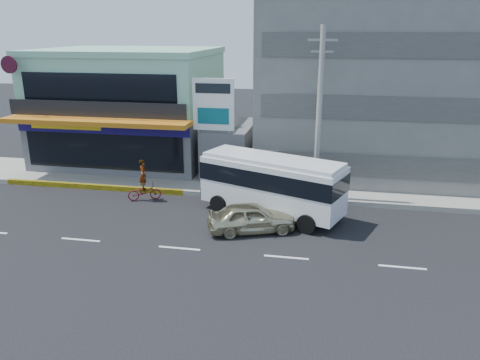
{
  "coord_description": "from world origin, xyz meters",
  "views": [
    {
      "loc": [
        6.41,
        -18.93,
        9.79
      ],
      "look_at": [
        2.14,
        4.02,
        2.2
      ],
      "focal_mm": 35.0,
      "sensor_mm": 36.0,
      "label": 1
    }
  ],
  "objects_px": {
    "concrete_building": "(382,71)",
    "billboard": "(214,111)",
    "shop_building": "(131,109)",
    "minibus": "(272,181)",
    "motorcycle_rider": "(144,187)",
    "satellite_dish": "(228,127)",
    "sedan": "(251,217)",
    "utility_pole_near": "(319,115)"
  },
  "relations": [
    {
      "from": "billboard",
      "to": "motorcycle_rider",
      "type": "xyz_separation_m",
      "value": [
        -3.5,
        -3.37,
        -4.1
      ]
    },
    {
      "from": "sedan",
      "to": "shop_building",
      "type": "bearing_deg",
      "value": 24.56
    },
    {
      "from": "satellite_dish",
      "to": "sedan",
      "type": "relative_size",
      "value": 0.34
    },
    {
      "from": "billboard",
      "to": "minibus",
      "type": "xyz_separation_m",
      "value": [
        4.22,
        -4.3,
        -2.98
      ]
    },
    {
      "from": "concrete_building",
      "to": "motorcycle_rider",
      "type": "height_order",
      "value": "concrete_building"
    },
    {
      "from": "concrete_building",
      "to": "satellite_dish",
      "type": "bearing_deg",
      "value": -158.2
    },
    {
      "from": "concrete_building",
      "to": "motorcycle_rider",
      "type": "bearing_deg",
      "value": -146.79
    },
    {
      "from": "billboard",
      "to": "satellite_dish",
      "type": "bearing_deg",
      "value": 74.48
    },
    {
      "from": "shop_building",
      "to": "minibus",
      "type": "bearing_deg",
      "value": -37.68
    },
    {
      "from": "concrete_building",
      "to": "billboard",
      "type": "relative_size",
      "value": 2.32
    },
    {
      "from": "shop_building",
      "to": "satellite_dish",
      "type": "distance_m",
      "value": 8.54
    },
    {
      "from": "sedan",
      "to": "motorcycle_rider",
      "type": "height_order",
      "value": "motorcycle_rider"
    },
    {
      "from": "motorcycle_rider",
      "to": "utility_pole_near",
      "type": "bearing_deg",
      "value": 8.89
    },
    {
      "from": "billboard",
      "to": "motorcycle_rider",
      "type": "bearing_deg",
      "value": -136.13
    },
    {
      "from": "shop_building",
      "to": "utility_pole_near",
      "type": "distance_m",
      "value": 15.5
    },
    {
      "from": "motorcycle_rider",
      "to": "minibus",
      "type": "bearing_deg",
      "value": -6.94
    },
    {
      "from": "concrete_building",
      "to": "minibus",
      "type": "xyz_separation_m",
      "value": [
        -6.28,
        -10.1,
        -5.05
      ]
    },
    {
      "from": "minibus",
      "to": "sedan",
      "type": "height_order",
      "value": "minibus"
    },
    {
      "from": "utility_pole_near",
      "to": "motorcycle_rider",
      "type": "bearing_deg",
      "value": -171.11
    },
    {
      "from": "satellite_dish",
      "to": "minibus",
      "type": "distance_m",
      "value": 7.33
    },
    {
      "from": "minibus",
      "to": "motorcycle_rider",
      "type": "relative_size",
      "value": 3.27
    },
    {
      "from": "billboard",
      "to": "utility_pole_near",
      "type": "bearing_deg",
      "value": -15.48
    },
    {
      "from": "minibus",
      "to": "concrete_building",
      "type": "bearing_deg",
      "value": 58.13
    },
    {
      "from": "utility_pole_near",
      "to": "motorcycle_rider",
      "type": "xyz_separation_m",
      "value": [
        -10.0,
        -1.57,
        -4.32
      ]
    },
    {
      "from": "minibus",
      "to": "satellite_dish",
      "type": "bearing_deg",
      "value": 121.34
    },
    {
      "from": "satellite_dish",
      "to": "sedan",
      "type": "bearing_deg",
      "value": -70.5
    },
    {
      "from": "concrete_building",
      "to": "sedan",
      "type": "bearing_deg",
      "value": -119.3
    },
    {
      "from": "sedan",
      "to": "billboard",
      "type": "bearing_deg",
      "value": 8.31
    },
    {
      "from": "motorcycle_rider",
      "to": "satellite_dish",
      "type": "bearing_deg",
      "value": 52.24
    },
    {
      "from": "sedan",
      "to": "utility_pole_near",
      "type": "bearing_deg",
      "value": -50.99
    },
    {
      "from": "satellite_dish",
      "to": "billboard",
      "type": "distance_m",
      "value": 2.31
    },
    {
      "from": "concrete_building",
      "to": "satellite_dish",
      "type": "distance_m",
      "value": 11.3
    },
    {
      "from": "shop_building",
      "to": "motorcycle_rider",
      "type": "relative_size",
      "value": 4.96
    },
    {
      "from": "satellite_dish",
      "to": "utility_pole_near",
      "type": "relative_size",
      "value": 0.15
    },
    {
      "from": "billboard",
      "to": "sedan",
      "type": "height_order",
      "value": "billboard"
    },
    {
      "from": "utility_pole_near",
      "to": "minibus",
      "type": "distance_m",
      "value": 4.66
    },
    {
      "from": "billboard",
      "to": "sedan",
      "type": "relative_size",
      "value": 1.57
    },
    {
      "from": "shop_building",
      "to": "motorcycle_rider",
      "type": "xyz_separation_m",
      "value": [
        4.0,
        -8.11,
        -3.17
      ]
    },
    {
      "from": "minibus",
      "to": "sedan",
      "type": "bearing_deg",
      "value": -106.86
    },
    {
      "from": "shop_building",
      "to": "sedan",
      "type": "distance_m",
      "value": 16.18
    },
    {
      "from": "concrete_building",
      "to": "satellite_dish",
      "type": "height_order",
      "value": "concrete_building"
    },
    {
      "from": "shop_building",
      "to": "concrete_building",
      "type": "relative_size",
      "value": 0.77
    }
  ]
}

